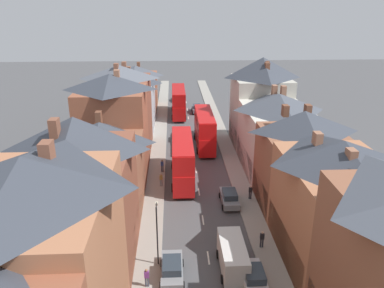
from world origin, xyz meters
TOP-DOWN VIEW (x-y plane):
  - pavement_left at (-5.10, 38.00)m, footprint 2.20×104.00m
  - pavement_right at (5.10, 38.00)m, footprint 2.20×104.00m
  - centre_line_dashes at (0.00, 36.00)m, footprint 0.14×97.80m
  - terrace_row_left at (-10.18, 23.27)m, footprint 8.00×79.52m
  - terrace_row_right at (10.18, 15.61)m, footprint 8.00×56.32m
  - double_decker_bus_lead at (-1.81, 27.23)m, footprint 2.74×10.80m
  - double_decker_bus_mid_street at (-1.81, 55.64)m, footprint 2.74×10.80m
  - double_decker_bus_far_approaching at (1.79, 38.57)m, footprint 2.74×10.80m
  - car_near_blue at (-1.80, 41.56)m, footprint 1.90×4.58m
  - car_near_silver at (-3.10, 9.68)m, footprint 1.90×4.25m
  - car_parked_left_a at (1.80, 57.64)m, footprint 1.90×4.25m
  - car_parked_right_a at (3.10, 8.32)m, footprint 1.90×4.07m
  - car_far_grey at (-1.80, 67.43)m, footprint 1.90×4.24m
  - car_parked_right_b at (3.10, 21.09)m, footprint 1.90×4.25m
  - delivery_van at (1.80, 10.44)m, footprint 2.20×5.20m
  - pedestrian_near_right at (-5.01, 8.65)m, footprint 0.36×0.22m
  - pedestrian_mid_left at (4.83, 13.10)m, footprint 0.36×0.22m
  - pedestrian_mid_right at (5.53, 21.87)m, footprint 0.36×0.22m
  - pedestrian_far_left at (-4.38, 25.48)m, footprint 0.36×0.22m
  - pedestrian_far_right at (-4.35, 29.51)m, footprint 0.36×0.22m
  - street_lamp at (-4.25, 11.40)m, footprint 0.20×1.12m

SIDE VIEW (x-z plane):
  - centre_line_dashes at x=0.00m, z-range 0.00..0.01m
  - pavement_left at x=-5.10m, z-range 0.00..0.14m
  - pavement_right at x=5.10m, z-range 0.00..0.14m
  - car_parked_right_b at x=3.10m, z-range 0.01..1.59m
  - car_parked_left_a at x=1.80m, z-range 0.01..1.62m
  - car_near_blue at x=-1.80m, z-range 0.01..1.62m
  - car_near_silver at x=-3.10m, z-range 0.01..1.64m
  - car_far_grey at x=-1.80m, z-range 0.01..1.68m
  - car_parked_right_a at x=3.10m, z-range 0.00..1.68m
  - pedestrian_near_right at x=-5.01m, z-range 0.23..1.84m
  - pedestrian_mid_left at x=4.83m, z-range 0.23..1.84m
  - pedestrian_mid_right at x=5.53m, z-range 0.23..1.84m
  - pedestrian_far_left at x=-4.38m, z-range 0.23..1.84m
  - pedestrian_far_right at x=-4.35m, z-range 0.23..1.84m
  - delivery_van at x=1.80m, z-range 0.13..2.54m
  - double_decker_bus_lead at x=-1.81m, z-range 0.17..5.47m
  - double_decker_bus_mid_street at x=-1.81m, z-range 0.17..5.47m
  - double_decker_bus_far_approaching at x=1.79m, z-range 0.17..5.47m
  - street_lamp at x=-4.25m, z-range 0.49..5.99m
  - terrace_row_right at x=10.18m, z-range -0.99..12.24m
  - terrace_row_left at x=-10.18m, z-range -0.92..12.83m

